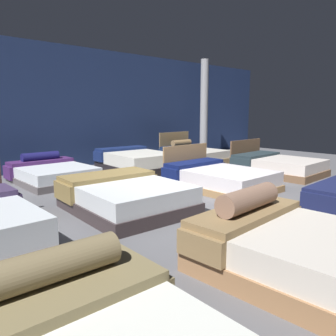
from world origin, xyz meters
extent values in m
cube|color=#5B5B60|center=(0.00, 0.00, -0.01)|extent=(18.00, 18.00, 0.02)
cube|color=navy|center=(0.00, 5.09, 1.75)|extent=(18.00, 0.06, 3.50)
cube|color=olive|center=(-3.56, -2.12, 0.49)|extent=(1.55, 0.68, 0.07)
cube|color=olive|center=(-2.78, -2.13, 0.32)|extent=(0.09, 0.65, 0.26)
cylinder|color=olive|center=(-3.56, -2.05, 0.64)|extent=(1.10, 0.25, 0.23)
cube|color=#996D48|center=(-1.20, -2.73, 0.10)|extent=(1.70, 2.13, 0.21)
cube|color=silver|center=(-1.20, -2.73, 0.34)|extent=(1.64, 2.07, 0.27)
cube|color=olive|center=(-1.24, -2.01, 0.52)|extent=(1.59, 0.64, 0.08)
cube|color=olive|center=(-2.04, -2.06, 0.35)|extent=(0.11, 0.55, 0.25)
cube|color=olive|center=(-0.44, -1.96, 0.35)|extent=(0.11, 0.55, 0.25)
cylinder|color=#8A6753|center=(-1.24, -2.03, 0.68)|extent=(0.92, 0.30, 0.25)
cube|color=#191F49|center=(0.39, -2.11, 0.34)|extent=(0.07, 0.52, 0.27)
cube|color=#3C2F50|center=(-2.82, 0.98, 0.37)|extent=(0.08, 0.62, 0.22)
cube|color=#33292B|center=(-1.22, 0.35, 0.10)|extent=(1.72, 2.10, 0.21)
cube|color=silver|center=(-1.22, 0.35, 0.34)|extent=(1.66, 2.04, 0.26)
cube|color=olive|center=(-1.19, 0.98, 0.51)|extent=(1.64, 0.77, 0.07)
cube|color=olive|center=(-2.01, 1.02, 0.32)|extent=(0.10, 0.70, 0.30)
cube|color=olive|center=(-0.37, 0.95, 0.32)|extent=(0.10, 0.70, 0.30)
cube|color=#9B7449|center=(1.22, 0.33, 0.07)|extent=(1.52, 2.16, 0.14)
cube|color=silver|center=(1.22, 0.33, 0.28)|extent=(1.46, 2.10, 0.28)
cube|color=#9B7449|center=(1.21, 1.40, 0.43)|extent=(1.42, 0.05, 0.86)
cube|color=#0F1A4E|center=(1.21, 1.12, 0.46)|extent=(1.49, 0.51, 0.08)
cube|color=#0F1A4E|center=(0.45, 1.12, 0.27)|extent=(0.09, 0.50, 0.30)
cube|color=#0F1A4E|center=(1.98, 1.13, 0.27)|extent=(0.09, 0.50, 0.30)
cube|color=brown|center=(3.60, 0.33, 0.09)|extent=(1.59, 2.13, 0.17)
cube|color=silver|center=(3.60, 0.33, 0.30)|extent=(1.53, 2.06, 0.26)
cube|color=brown|center=(3.57, 1.37, 0.43)|extent=(1.43, 0.09, 0.86)
cube|color=#243239|center=(3.58, 1.03, 0.47)|extent=(1.52, 0.67, 0.07)
cube|color=#243239|center=(2.82, 1.00, 0.31)|extent=(0.09, 0.62, 0.24)
cube|color=#243239|center=(4.34, 1.06, 0.31)|extent=(0.09, 0.62, 0.24)
cube|color=#585051|center=(-1.21, 3.36, 0.07)|extent=(1.58, 1.99, 0.15)
cube|color=silver|center=(-1.21, 3.36, 0.26)|extent=(1.52, 1.93, 0.23)
cube|color=#432159|center=(-1.22, 4.06, 0.42)|extent=(1.53, 0.53, 0.08)
cube|color=#432159|center=(-2.00, 4.04, 0.23)|extent=(0.09, 0.51, 0.30)
cube|color=#432159|center=(-0.44, 4.07, 0.23)|extent=(0.09, 0.51, 0.30)
cylinder|color=#181754|center=(-1.22, 4.06, 0.54)|extent=(0.90, 0.23, 0.22)
cube|color=black|center=(1.16, 3.31, 0.10)|extent=(1.64, 2.18, 0.20)
cube|color=silver|center=(1.16, 3.31, 0.36)|extent=(1.58, 2.12, 0.32)
cube|color=navy|center=(1.20, 4.08, 0.56)|extent=(1.54, 0.57, 0.07)
cube|color=navy|center=(0.43, 4.12, 0.38)|extent=(0.10, 0.49, 0.27)
cube|color=navy|center=(1.97, 4.04, 0.38)|extent=(0.10, 0.49, 0.27)
cube|color=olive|center=(3.53, 3.31, 0.09)|extent=(1.52, 1.97, 0.18)
cube|color=silver|center=(3.53, 3.31, 0.30)|extent=(1.46, 1.90, 0.24)
cube|color=olive|center=(3.51, 4.27, 0.47)|extent=(1.38, 0.08, 0.94)
cube|color=#132242|center=(3.52, 3.93, 0.45)|extent=(1.47, 0.65, 0.07)
cube|color=#132242|center=(2.78, 3.91, 0.28)|extent=(0.09, 0.61, 0.27)
cube|color=#132242|center=(4.25, 3.95, 0.28)|extent=(0.09, 0.61, 0.27)
cylinder|color=olive|center=(3.52, 3.93, 0.60)|extent=(0.82, 0.22, 0.20)
cylinder|color=#99999E|center=(4.95, 4.22, 1.75)|extent=(0.29, 0.29, 3.50)
camera|label=1|loc=(-4.27, -4.08, 1.64)|focal=35.28mm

